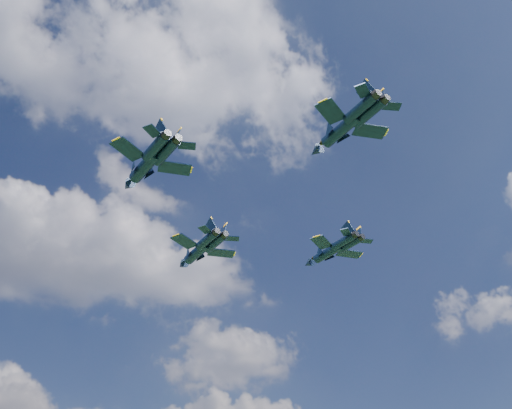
% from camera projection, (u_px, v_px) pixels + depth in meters
% --- Properties ---
extents(jet_lead, '(12.87, 17.78, 4.23)m').
position_uv_depth(jet_lead, '(196.00, 253.00, 111.39)').
color(jet_lead, black).
extents(jet_left, '(12.10, 16.60, 3.96)m').
position_uv_depth(jet_left, '(144.00, 168.00, 84.46)').
color(jet_left, black).
extents(jet_right, '(11.38, 15.49, 3.72)m').
position_uv_depth(jet_right, '(326.00, 253.00, 106.74)').
color(jet_right, black).
extents(jet_slot, '(11.81, 16.32, 3.88)m').
position_uv_depth(jet_slot, '(339.00, 131.00, 82.17)').
color(jet_slot, black).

